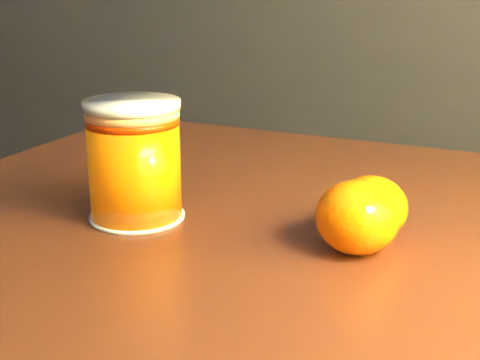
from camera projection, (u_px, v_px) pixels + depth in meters
The scene contains 5 objects.
kitchen_counter at pixel (258, 134), 2.17m from camera, with size 3.15×0.60×0.90m, color #424246.
table at pixel (359, 326), 0.64m from camera, with size 1.08×0.84×0.73m.
juice_glass at pixel (135, 161), 0.63m from camera, with size 0.09×0.09×0.11m.
orange_front at pixel (357, 217), 0.56m from camera, with size 0.07×0.07×0.06m, color #FF6E05.
orange_back at pixel (371, 208), 0.60m from camera, with size 0.07×0.07×0.06m, color #FF6E05.
Camera 1 is at (1.16, -0.32, 0.97)m, focal length 50.00 mm.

